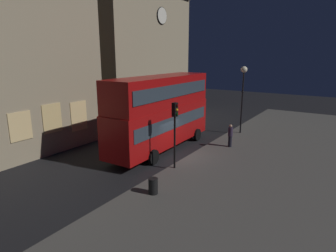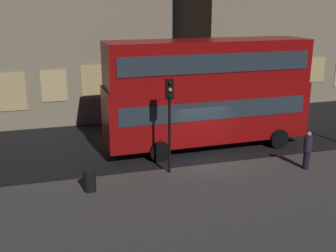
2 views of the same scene
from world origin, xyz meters
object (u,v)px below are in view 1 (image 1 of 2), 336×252
at_px(street_lamp, 243,83).
at_px(litter_bin, 153,186).
at_px(pedestrian, 230,135).
at_px(traffic_light_near_kerb, 175,122).
at_px(double_decker_bus, 161,109).

distance_m(street_lamp, litter_bin, 14.65).
height_order(street_lamp, litter_bin, street_lamp).
bearing_deg(pedestrian, litter_bin, -71.51).
relative_size(traffic_light_near_kerb, pedestrian, 2.36).
height_order(double_decker_bus, litter_bin, double_decker_bus).
distance_m(pedestrian, litter_bin, 9.60).
relative_size(double_decker_bus, pedestrian, 6.07).
bearing_deg(traffic_light_near_kerb, double_decker_bus, 51.30).
bearing_deg(street_lamp, traffic_light_near_kerb, 176.78).
distance_m(traffic_light_near_kerb, litter_bin, 4.48).
height_order(pedestrian, litter_bin, pedestrian).
distance_m(traffic_light_near_kerb, street_lamp, 10.62).
bearing_deg(litter_bin, double_decker_bus, 31.32).
xyz_separation_m(street_lamp, pedestrian, (-4.46, -0.72, -3.66)).
distance_m(double_decker_bus, pedestrian, 5.74).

